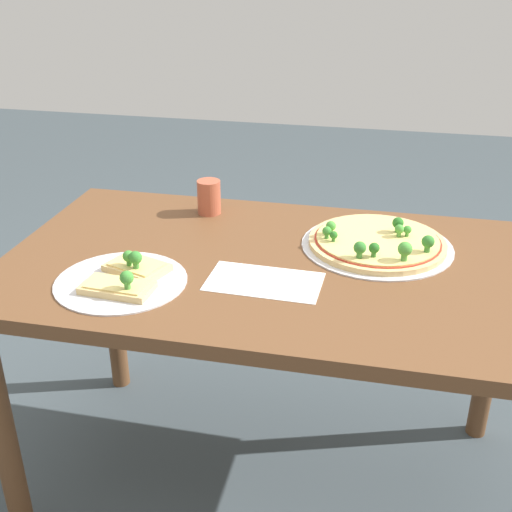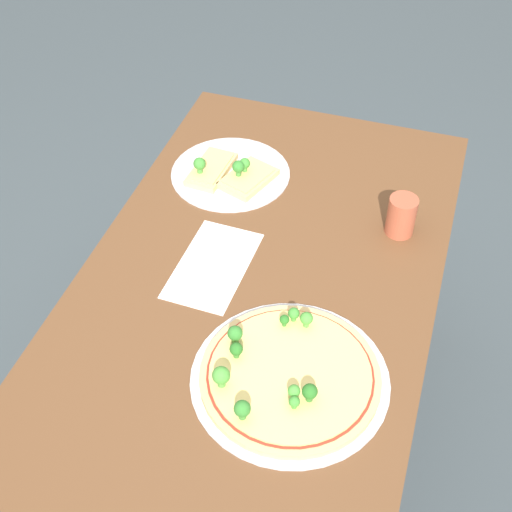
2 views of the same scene
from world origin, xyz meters
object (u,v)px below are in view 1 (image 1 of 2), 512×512
object	(u,v)px
pizza_tray_whole	(378,242)
drinking_cup	(209,197)
pizza_tray_slice	(125,278)
dining_table	(273,294)

from	to	relation	value
pizza_tray_whole	drinking_cup	bearing A→B (deg)	164.80
pizza_tray_whole	drinking_cup	distance (m)	0.50
pizza_tray_whole	pizza_tray_slice	world-z (taller)	pizza_tray_whole
pizza_tray_whole	pizza_tray_slice	bearing A→B (deg)	-150.60
dining_table	pizza_tray_whole	distance (m)	0.30
dining_table	drinking_cup	xyz separation A→B (m)	(-0.24, 0.27, 0.14)
dining_table	pizza_tray_slice	world-z (taller)	pizza_tray_slice
dining_table	pizza_tray_whole	world-z (taller)	pizza_tray_whole
dining_table	pizza_tray_slice	xyz separation A→B (m)	(-0.31, -0.18, 0.10)
dining_table	pizza_tray_slice	size ratio (longest dim) A/B	4.36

